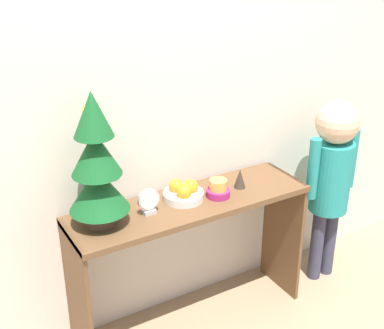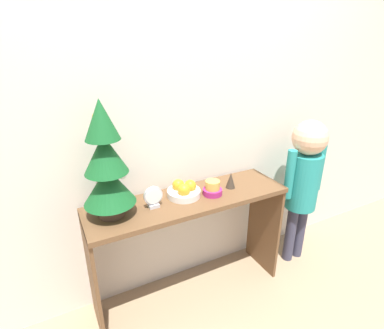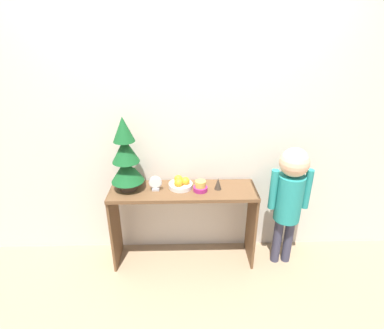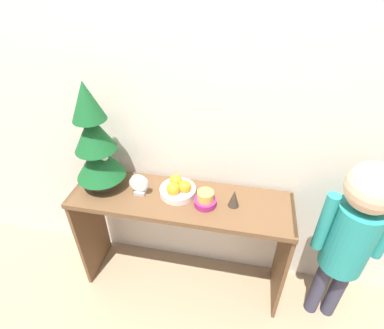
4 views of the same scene
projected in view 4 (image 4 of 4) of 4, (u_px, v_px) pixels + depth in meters
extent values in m
plane|color=#997F60|center=(176.00, 301.00, 1.92)|extent=(12.00, 12.00, 0.00)
cube|color=beige|center=(188.00, 92.00, 1.51)|extent=(7.00, 0.05, 2.50)
cube|color=brown|center=(180.00, 200.00, 1.64)|extent=(1.22, 0.35, 0.03)
cube|color=brown|center=(91.00, 228.00, 1.94)|extent=(0.02, 0.32, 0.73)
cube|color=brown|center=(282.00, 258.00, 1.75)|extent=(0.02, 0.32, 0.73)
cylinder|color=#4C3828|center=(104.00, 182.00, 1.71)|extent=(0.14, 0.14, 0.05)
cylinder|color=brown|center=(102.00, 176.00, 1.69)|extent=(0.02, 0.02, 0.04)
cone|color=#145123|center=(99.00, 160.00, 1.62)|extent=(0.27, 0.27, 0.20)
cone|color=#145123|center=(93.00, 133.00, 1.52)|extent=(0.22, 0.22, 0.20)
cone|color=#145123|center=(86.00, 101.00, 1.42)|extent=(0.17, 0.17, 0.20)
sphere|color=#2D4CA8|center=(103.00, 148.00, 1.54)|extent=(0.05, 0.05, 0.05)
sphere|color=silver|center=(105.00, 157.00, 1.54)|extent=(0.04, 0.04, 0.04)
sphere|color=red|center=(87.00, 154.00, 1.54)|extent=(0.04, 0.04, 0.04)
sphere|color=gold|center=(87.00, 97.00, 1.44)|extent=(0.05, 0.05, 0.05)
cylinder|color=silver|center=(178.00, 191.00, 1.66)|extent=(0.20, 0.20, 0.04)
sphere|color=orange|center=(185.00, 187.00, 1.62)|extent=(0.07, 0.07, 0.07)
sphere|color=orange|center=(176.00, 181.00, 1.66)|extent=(0.07, 0.07, 0.07)
sphere|color=orange|center=(173.00, 189.00, 1.61)|extent=(0.07, 0.07, 0.07)
cylinder|color=#9E2366|center=(205.00, 202.00, 1.58)|extent=(0.12, 0.12, 0.04)
cylinder|color=gold|center=(205.00, 196.00, 1.56)|extent=(0.09, 0.09, 0.05)
cube|color=#B2B2B7|center=(140.00, 192.00, 1.66)|extent=(0.06, 0.04, 0.02)
cylinder|color=#B2B2B7|center=(139.00, 183.00, 1.63)|extent=(0.11, 0.02, 0.11)
cylinder|color=white|center=(138.00, 184.00, 1.62)|extent=(0.09, 0.00, 0.09)
cone|color=#382D23|center=(234.00, 198.00, 1.56)|extent=(0.06, 0.06, 0.10)
cylinder|color=#38384C|center=(319.00, 286.00, 1.75)|extent=(0.08, 0.08, 0.46)
cylinder|color=#38384C|center=(337.00, 289.00, 1.74)|extent=(0.08, 0.08, 0.46)
cylinder|color=teal|center=(350.00, 238.00, 1.49)|extent=(0.22, 0.22, 0.41)
sphere|color=#E0B28E|center=(373.00, 188.00, 1.31)|extent=(0.24, 0.24, 0.24)
cylinder|color=teal|center=(325.00, 222.00, 1.47)|extent=(0.06, 0.06, 0.35)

